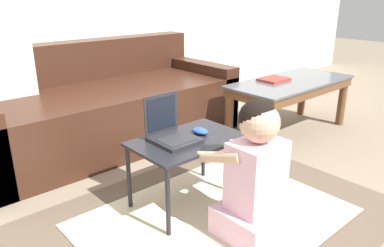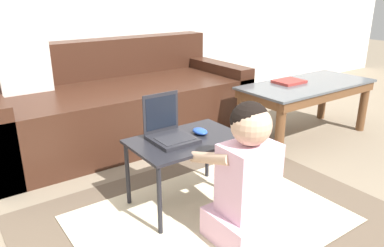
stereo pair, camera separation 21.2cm
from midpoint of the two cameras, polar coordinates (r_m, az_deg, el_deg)
ground_plane at (r=2.24m, az=1.84°, el=-11.98°), size 16.00×16.00×0.00m
area_rug at (r=2.10m, az=0.56°, el=-14.25°), size 1.89×1.40×0.01m
couch at (r=3.12m, az=-15.21°, el=2.42°), size 2.07×0.94×0.82m
coffee_table at (r=3.25m, az=12.99°, el=5.14°), size 1.17×0.52×0.46m
laptop_desk at (r=2.08m, az=-3.53°, el=-3.57°), size 0.62×0.40×0.40m
laptop at (r=2.04m, az=-6.14°, el=-1.55°), size 0.22×0.24×0.24m
computer_mouse at (r=2.13m, az=-1.60°, el=-1.20°), size 0.07×0.10×0.03m
person_seated at (r=1.84m, az=6.31°, el=-8.16°), size 0.35×0.44×0.71m
book_on_table at (r=3.19m, az=10.50°, el=6.60°), size 0.24×0.18×0.02m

